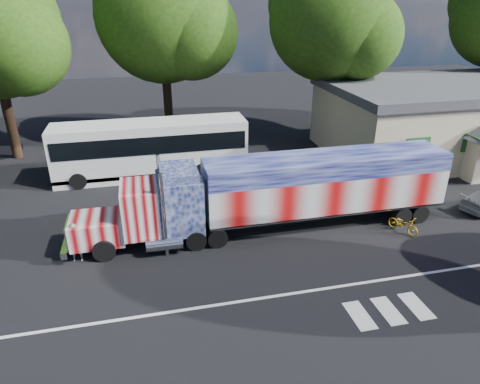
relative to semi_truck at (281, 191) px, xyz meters
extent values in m
plane|color=black|center=(-1.93, -2.22, -2.09)|extent=(100.00, 100.00, 0.00)
cube|color=silver|center=(-1.93, -5.22, -2.08)|extent=(30.00, 0.15, 0.01)
cube|color=silver|center=(0.87, -7.02, -2.08)|extent=(0.70, 1.60, 0.01)
cube|color=silver|center=(2.07, -7.02, -2.08)|extent=(0.70, 1.60, 0.01)
cube|color=silver|center=(3.27, -7.02, -2.08)|extent=(0.70, 1.60, 0.01)
cube|color=black|center=(-5.94, 0.00, -1.44)|extent=(8.29, 0.92, 0.28)
cube|color=#CB797D|center=(-8.89, 0.00, -0.98)|extent=(2.40, 2.03, 1.20)
cube|color=silver|center=(-10.13, 0.00, -0.98)|extent=(0.11, 1.75, 1.07)
cube|color=silver|center=(-10.32, 0.00, -1.58)|extent=(0.28, 2.30, 0.33)
cube|color=#CB797D|center=(-6.86, 0.00, -0.15)|extent=(1.66, 2.30, 2.30)
cube|color=black|center=(-7.65, 0.00, 0.26)|extent=(0.06, 1.94, 0.83)
cube|color=#4C578A|center=(-5.02, 0.00, -0.06)|extent=(2.03, 2.30, 2.67)
cube|color=#4C578A|center=(-5.02, 0.00, 1.46)|extent=(1.66, 2.21, 0.46)
cylinder|color=silver|center=(-5.85, 1.22, -0.06)|extent=(0.18, 0.18, 4.06)
cylinder|color=silver|center=(-5.85, -1.22, -0.06)|extent=(0.18, 0.18, 4.06)
cylinder|color=silver|center=(-5.94, 1.20, -1.49)|extent=(1.66, 0.61, 0.61)
cylinder|color=silver|center=(-5.94, -1.20, -1.49)|extent=(1.66, 0.61, 0.61)
cylinder|color=black|center=(-8.61, -1.01, -1.58)|extent=(1.01, 0.32, 1.01)
cylinder|color=black|center=(-8.61, 1.01, -1.58)|extent=(1.01, 0.32, 1.01)
cylinder|color=black|center=(-4.47, -0.97, -1.61)|extent=(0.96, 0.51, 0.96)
cylinder|color=black|center=(-4.47, 0.97, -1.61)|extent=(0.96, 0.51, 0.96)
cylinder|color=black|center=(-3.45, -0.97, -1.61)|extent=(0.96, 0.51, 0.96)
cylinder|color=black|center=(-3.45, 0.97, -1.61)|extent=(0.96, 0.51, 0.96)
cube|color=black|center=(2.35, 0.00, -1.21)|extent=(11.98, 1.01, 0.28)
cube|color=#D27474|center=(2.35, 0.00, -0.15)|extent=(12.35, 2.40, 1.84)
cube|color=#495197|center=(2.35, 0.00, 1.23)|extent=(12.35, 2.40, 0.92)
cube|color=silver|center=(2.35, 0.00, -1.07)|extent=(12.35, 2.40, 0.11)
cube|color=silver|center=(8.55, 0.00, 0.31)|extent=(0.04, 2.30, 2.67)
cylinder|color=black|center=(6.32, -0.97, -1.61)|extent=(0.96, 0.51, 0.96)
cylinder|color=black|center=(6.32, 0.97, -1.61)|extent=(0.96, 0.51, 0.96)
cylinder|color=black|center=(7.33, -0.97, -1.61)|extent=(0.96, 0.51, 0.96)
cylinder|color=black|center=(7.33, 0.97, -1.61)|extent=(0.96, 0.51, 0.96)
cube|color=silver|center=(-5.99, 8.81, -0.29)|extent=(12.32, 2.67, 3.59)
cube|color=black|center=(-5.99, 8.81, 0.38)|extent=(11.91, 2.73, 1.13)
cube|color=black|center=(-5.99, 8.81, -1.63)|extent=(12.32, 2.67, 0.26)
cube|color=black|center=(-12.15, 8.81, -0.14)|extent=(0.06, 2.36, 1.44)
cylinder|color=black|center=(-10.61, 7.53, -1.57)|extent=(1.03, 0.31, 1.03)
cylinder|color=black|center=(-10.61, 10.10, -1.57)|extent=(1.03, 0.31, 1.03)
cylinder|color=black|center=(-2.91, 7.53, -1.57)|extent=(1.03, 0.31, 1.03)
cylinder|color=black|center=(-2.91, 10.10, -1.57)|extent=(1.03, 0.31, 1.03)
cylinder|color=black|center=(-1.99, 7.53, -1.57)|extent=(1.03, 0.31, 1.03)
cylinder|color=black|center=(-1.99, 10.10, -1.57)|extent=(1.03, 0.31, 1.03)
cube|color=beige|center=(18.07, 8.78, 0.21)|extent=(22.00, 10.00, 4.60)
cube|color=#46464B|center=(18.07, 8.78, 2.81)|extent=(22.40, 10.40, 0.60)
cube|color=#1E5926|center=(10.07, 3.74, 0.31)|extent=(1.60, 0.08, 1.20)
cube|color=#1E5926|center=(14.07, 3.74, 0.31)|extent=(1.60, 0.08, 1.20)
imported|color=slate|center=(-9.81, -0.72, -1.17)|extent=(0.69, 0.48, 1.84)
imported|color=gold|center=(5.94, -1.77, -1.65)|extent=(1.23, 1.75, 0.87)
cylinder|color=black|center=(7.86, 13.46, 1.62)|extent=(0.70, 0.70, 7.42)
sphere|color=#2A4D12|center=(7.86, 13.46, 7.19)|extent=(9.01, 9.01, 9.01)
sphere|color=#2A4D12|center=(9.66, 12.11, 6.13)|extent=(6.30, 6.30, 6.30)
sphere|color=#2A4D12|center=(6.51, 14.81, 8.25)|extent=(5.85, 5.85, 5.85)
cylinder|color=black|center=(-15.65, 14.58, 1.53)|extent=(0.70, 0.70, 7.23)
sphere|color=#2A4D12|center=(-13.79, 13.18, 5.91)|extent=(6.52, 6.52, 6.52)
cylinder|color=black|center=(-4.24, 16.69, 1.73)|extent=(0.70, 0.70, 7.63)
sphere|color=#2A4D12|center=(-4.24, 16.69, 7.45)|extent=(9.90, 9.90, 9.90)
sphere|color=#2A4D12|center=(-2.26, 15.21, 6.36)|extent=(6.93, 6.93, 6.93)
sphere|color=#2A4D12|center=(-5.72, 18.18, 8.54)|extent=(6.43, 6.43, 6.43)
camera|label=1|loc=(-6.36, -18.30, 8.85)|focal=32.00mm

